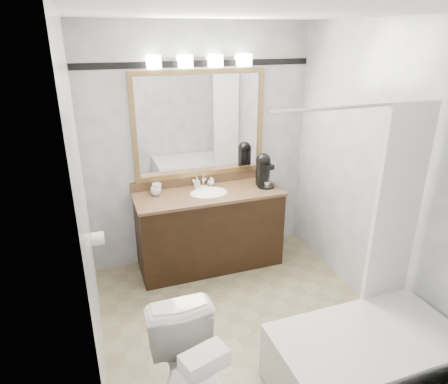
{
  "coord_description": "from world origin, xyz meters",
  "views": [
    {
      "loc": [
        -1.14,
        -2.63,
        2.38
      ],
      "look_at": [
        -0.07,
        0.35,
        1.12
      ],
      "focal_mm": 32.0,
      "sensor_mm": 36.0,
      "label": 1
    }
  ],
  "objects": [
    {
      "name": "room",
      "position": [
        0.0,
        0.0,
        1.25
      ],
      "size": [
        2.42,
        2.62,
        2.52
      ],
      "color": "gray",
      "rests_on": "ground"
    },
    {
      "name": "vanity",
      "position": [
        0.0,
        1.02,
        0.44
      ],
      "size": [
        1.53,
        0.58,
        0.97
      ],
      "color": "black",
      "rests_on": "ground"
    },
    {
      "name": "mirror",
      "position": [
        0.0,
        1.28,
        1.5
      ],
      "size": [
        1.4,
        0.04,
        1.1
      ],
      "color": "#9E7947",
      "rests_on": "room"
    },
    {
      "name": "vanity_light_bar",
      "position": [
        0.0,
        1.23,
        2.13
      ],
      "size": [
        1.02,
        0.14,
        0.12
      ],
      "color": "silver",
      "rests_on": "room"
    },
    {
      "name": "accent_stripe",
      "position": [
        0.0,
        1.29,
        2.1
      ],
      "size": [
        2.4,
        0.01,
        0.06
      ],
      "primitive_type": "cube",
      "color": "black",
      "rests_on": "room"
    },
    {
      "name": "bathtub",
      "position": [
        0.55,
        -0.9,
        0.28
      ],
      "size": [
        1.3,
        0.75,
        1.96
      ],
      "color": "white",
      "rests_on": "ground"
    },
    {
      "name": "tp_roll",
      "position": [
        -1.14,
        0.66,
        0.7
      ],
      "size": [
        0.11,
        0.12,
        0.12
      ],
      "primitive_type": "cylinder",
      "rotation": [
        0.0,
        1.57,
        0.0
      ],
      "color": "white",
      "rests_on": "room"
    },
    {
      "name": "tissue_box",
      "position": [
        -0.71,
        -1.12,
        0.83
      ],
      "size": [
        0.27,
        0.2,
        0.1
      ],
      "primitive_type": "cube",
      "rotation": [
        0.0,
        0.0,
        0.29
      ],
      "color": "white",
      "rests_on": "toilet"
    },
    {
      "name": "coffee_maker",
      "position": [
        0.61,
        1.02,
        1.03
      ],
      "size": [
        0.19,
        0.23,
        0.36
      ],
      "rotation": [
        0.0,
        0.0,
        0.18
      ],
      "color": "black",
      "rests_on": "vanity"
    },
    {
      "name": "cup_left",
      "position": [
        -0.52,
        1.13,
        0.89
      ],
      "size": [
        0.12,
        0.12,
        0.09
      ],
      "primitive_type": "imported",
      "rotation": [
        0.0,
        0.0,
        -0.1
      ],
      "color": "white",
      "rests_on": "vanity"
    },
    {
      "name": "cup_right",
      "position": [
        -0.5,
        1.22,
        0.9
      ],
      "size": [
        0.12,
        0.12,
        0.09
      ],
      "primitive_type": "imported",
      "rotation": [
        0.0,
        0.0,
        -0.3
      ],
      "color": "white",
      "rests_on": "vanity"
    },
    {
      "name": "soap_bottle_a",
      "position": [
        -0.08,
        1.18,
        0.91
      ],
      "size": [
        0.06,
        0.06,
        0.12
      ],
      "primitive_type": "imported",
      "rotation": [
        0.0,
        0.0,
        0.17
      ],
      "color": "white",
      "rests_on": "vanity"
    },
    {
      "name": "soap_bottle_b",
      "position": [
        0.08,
        1.2,
        0.9
      ],
      "size": [
        0.08,
        0.08,
        0.1
      ],
      "primitive_type": "imported",
      "rotation": [
        0.0,
        0.0,
        0.0
      ],
      "color": "white",
      "rests_on": "vanity"
    },
    {
      "name": "soap_bar",
      "position": [
        -0.02,
        1.13,
        0.86
      ],
      "size": [
        0.1,
        0.08,
        0.03
      ],
      "primitive_type": "cube",
      "rotation": [
        0.0,
        0.0,
        -0.32
      ],
      "color": "beige",
      "rests_on": "vanity"
    }
  ]
}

